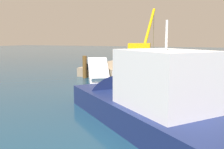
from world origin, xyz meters
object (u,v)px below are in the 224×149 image
object	(u,v)px
dock_worker	(117,57)
salvaged_car	(99,75)
moored_yacht	(134,109)
crane_truck	(141,54)

from	to	relation	value
dock_worker	salvaged_car	world-z (taller)	dock_worker
moored_yacht	dock_worker	bearing A→B (deg)	-155.50
dock_worker	salvaged_car	distance (m)	5.55
crane_truck	dock_worker	xyz separation A→B (m)	(1.36, -2.41, -0.37)
dock_worker	salvaged_car	xyz separation A→B (m)	(5.40, 0.32, -1.25)
dock_worker	moored_yacht	xyz separation A→B (m)	(14.26, 6.50, -1.48)
crane_truck	moored_yacht	xyz separation A→B (m)	(15.62, 4.08, -1.85)
dock_worker	moored_yacht	world-z (taller)	moored_yacht
crane_truck	salvaged_car	size ratio (longest dim) A/B	2.19
crane_truck	moored_yacht	world-z (taller)	crane_truck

